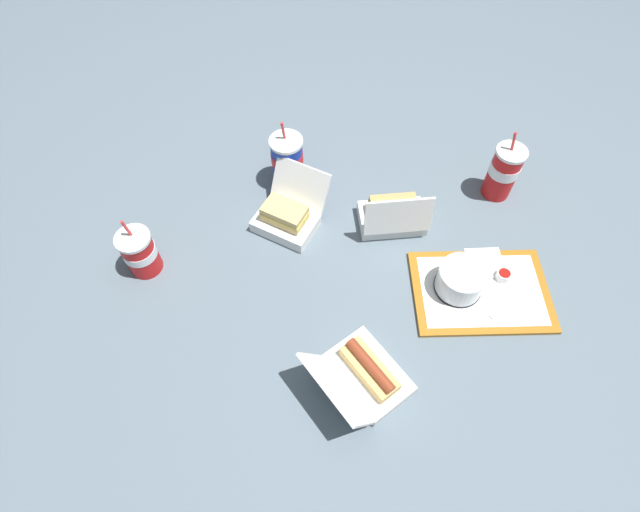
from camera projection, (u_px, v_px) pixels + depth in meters
ground_plane at (335, 276)px, 1.40m from camera, size 3.20×3.20×0.00m
food_tray at (481, 292)px, 1.36m from camera, size 0.41×0.31×0.01m
cake_container at (460, 280)px, 1.33m from camera, size 0.13×0.13×0.08m
ketchup_cup at (504, 275)px, 1.37m from camera, size 0.04×0.04×0.02m
napkin_stack at (485, 263)px, 1.40m from camera, size 0.12×0.12×0.00m
plastic_fork at (507, 308)px, 1.33m from camera, size 0.09×0.08×0.00m
clamshell_hotdog_center at (365, 374)px, 1.20m from camera, size 0.29×0.29×0.16m
clamshell_sandwich_corner at (287, 216)px, 1.46m from camera, size 0.23×0.24×0.15m
clamshell_sandwich_left at (393, 215)px, 1.46m from camera, size 0.22×0.17×0.16m
soda_cup_center at (287, 161)px, 1.52m from camera, size 0.10×0.10×0.24m
soda_cup_corner at (503, 172)px, 1.49m from camera, size 0.09×0.09×0.24m
soda_cup_left at (140, 252)px, 1.35m from camera, size 0.09×0.09×0.20m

